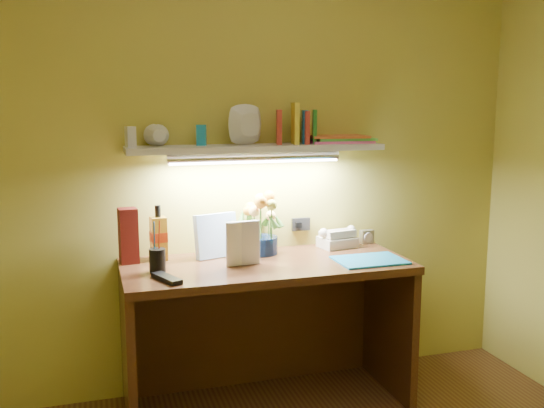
{
  "coord_description": "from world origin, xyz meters",
  "views": [
    {
      "loc": [
        -0.81,
        -1.57,
        1.52
      ],
      "look_at": [
        0.07,
        1.35,
        1.01
      ],
      "focal_mm": 40.0,
      "sensor_mm": 36.0,
      "label": 1
    }
  ],
  "objects_px": {
    "desk_clock": "(367,237)",
    "whisky_bottle": "(158,233)",
    "desk": "(267,335)",
    "telephone": "(337,237)",
    "flower_bouquet": "(261,224)"
  },
  "relations": [
    {
      "from": "flower_bouquet",
      "to": "whisky_bottle",
      "type": "height_order",
      "value": "flower_bouquet"
    },
    {
      "from": "desk",
      "to": "desk_clock",
      "type": "xyz_separation_m",
      "value": [
        0.65,
        0.24,
        0.41
      ]
    },
    {
      "from": "desk",
      "to": "flower_bouquet",
      "type": "relative_size",
      "value": 4.5
    },
    {
      "from": "desk_clock",
      "to": "whisky_bottle",
      "type": "distance_m",
      "value": 1.16
    },
    {
      "from": "telephone",
      "to": "desk_clock",
      "type": "bearing_deg",
      "value": 1.27
    },
    {
      "from": "flower_bouquet",
      "to": "whisky_bottle",
      "type": "relative_size",
      "value": 1.13
    },
    {
      "from": "whisky_bottle",
      "to": "telephone",
      "type": "bearing_deg",
      "value": -0.49
    },
    {
      "from": "whisky_bottle",
      "to": "flower_bouquet",
      "type": "bearing_deg",
      "value": -2.47
    },
    {
      "from": "desk_clock",
      "to": "whisky_bottle",
      "type": "bearing_deg",
      "value": 174.98
    },
    {
      "from": "desk_clock",
      "to": "desk",
      "type": "bearing_deg",
      "value": -166.69
    },
    {
      "from": "telephone",
      "to": "flower_bouquet",
      "type": "bearing_deg",
      "value": 171.79
    },
    {
      "from": "desk",
      "to": "whisky_bottle",
      "type": "relative_size",
      "value": 5.07
    },
    {
      "from": "telephone",
      "to": "whisky_bottle",
      "type": "distance_m",
      "value": 0.96
    },
    {
      "from": "whisky_bottle",
      "to": "desk",
      "type": "bearing_deg",
      "value": -22.29
    },
    {
      "from": "desk",
      "to": "flower_bouquet",
      "type": "xyz_separation_m",
      "value": [
        0.02,
        0.18,
        0.53
      ]
    }
  ]
}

